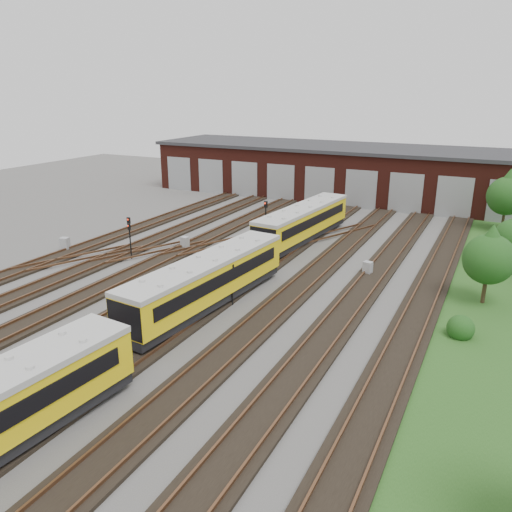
% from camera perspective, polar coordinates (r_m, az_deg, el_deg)
% --- Properties ---
extents(ground, '(120.00, 120.00, 0.00)m').
position_cam_1_polar(ground, '(30.75, -11.40, -6.93)').
color(ground, '#4D4B48').
rests_on(ground, ground).
extents(track_network, '(30.40, 70.00, 0.33)m').
position_cam_1_polar(track_network, '(31.22, -11.00, -6.29)').
color(track_network, black).
rests_on(track_network, ground).
extents(maintenance_shed, '(51.00, 12.50, 6.35)m').
position_cam_1_polar(maintenance_shed, '(64.78, 10.78, 9.47)').
color(maintenance_shed, '#4A1912').
rests_on(maintenance_shed, ground).
extents(grass_verge, '(8.00, 55.00, 0.05)m').
position_cam_1_polar(grass_verge, '(34.17, 27.01, -5.99)').
color(grass_verge, '#204B19').
rests_on(grass_verge, ground).
extents(metro_train, '(3.71, 46.05, 2.87)m').
position_cam_1_polar(metro_train, '(31.01, -5.58, -2.79)').
color(metro_train, black).
rests_on(metro_train, ground).
extents(signal_mast_0, '(0.28, 0.26, 3.16)m').
position_cam_1_polar(signal_mast_0, '(42.14, -14.27, 2.81)').
color(signal_mast_0, black).
rests_on(signal_mast_0, ground).
extents(signal_mast_1, '(0.28, 0.26, 2.92)m').
position_cam_1_polar(signal_mast_1, '(41.06, -14.22, 2.19)').
color(signal_mast_1, black).
rests_on(signal_mast_1, ground).
extents(signal_mast_2, '(0.32, 0.30, 3.69)m').
position_cam_1_polar(signal_mast_2, '(44.39, 1.12, 4.60)').
color(signal_mast_2, black).
rests_on(signal_mast_2, ground).
extents(signal_mast_3, '(0.27, 0.25, 2.74)m').
position_cam_1_polar(signal_mast_3, '(31.21, -2.75, -2.64)').
color(signal_mast_3, black).
rests_on(signal_mast_3, ground).
extents(relay_cabinet_0, '(0.81, 0.72, 1.15)m').
position_cam_1_polar(relay_cabinet_0, '(45.23, -21.00, 1.27)').
color(relay_cabinet_0, '#A3A5A8').
rests_on(relay_cabinet_0, ground).
extents(relay_cabinet_1, '(0.72, 0.64, 1.05)m').
position_cam_1_polar(relay_cabinet_1, '(43.23, -8.13, 1.51)').
color(relay_cabinet_1, '#A3A5A8').
rests_on(relay_cabinet_1, ground).
extents(relay_cabinet_2, '(0.62, 0.57, 0.86)m').
position_cam_1_polar(relay_cabinet_2, '(40.78, 2.10, 0.51)').
color(relay_cabinet_2, '#A3A5A8').
rests_on(relay_cabinet_2, ground).
extents(relay_cabinet_3, '(0.63, 0.56, 0.93)m').
position_cam_1_polar(relay_cabinet_3, '(37.64, 1.89, -0.99)').
color(relay_cabinet_3, '#A3A5A8').
rests_on(relay_cabinet_3, ground).
extents(relay_cabinet_4, '(0.71, 0.63, 1.02)m').
position_cam_1_polar(relay_cabinet_4, '(37.63, 12.64, -1.38)').
color(relay_cabinet_4, '#A3A5A8').
rests_on(relay_cabinet_4, ground).
extents(tree_0, '(3.65, 3.65, 6.04)m').
position_cam_1_polar(tree_0, '(53.04, 26.82, 6.61)').
color(tree_0, '#352817').
rests_on(tree_0, ground).
extents(tree_3, '(3.17, 3.17, 5.26)m').
position_cam_1_polar(tree_3, '(34.12, 25.17, 0.28)').
color(tree_3, '#352817').
rests_on(tree_3, ground).
extents(bush_0, '(1.49, 1.49, 1.49)m').
position_cam_1_polar(bush_0, '(29.86, 22.40, -7.26)').
color(bush_0, '#194413').
rests_on(bush_0, ground).
extents(bush_1, '(1.37, 1.37, 1.37)m').
position_cam_1_polar(bush_1, '(48.26, 26.88, 1.66)').
color(bush_1, '#194413').
rests_on(bush_1, ground).
extents(bush_2, '(1.46, 1.46, 1.46)m').
position_cam_1_polar(bush_2, '(41.57, 26.55, -0.71)').
color(bush_2, '#194413').
rests_on(bush_2, ground).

